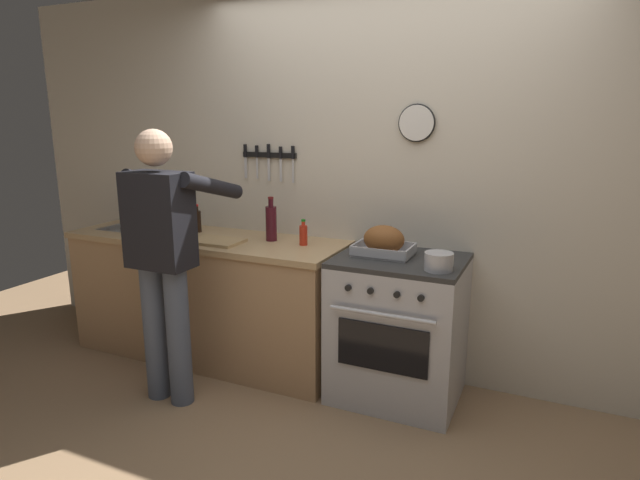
# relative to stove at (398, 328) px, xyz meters

# --- Properties ---
(ground_plane) EXTENTS (8.00, 8.00, 0.00)m
(ground_plane) POSITION_rel_stove_xyz_m (-0.22, -0.99, -0.45)
(ground_plane) COLOR #937251
(wall_back) EXTENTS (6.00, 0.13, 2.60)m
(wall_back) POSITION_rel_stove_xyz_m (-0.22, 0.36, 0.85)
(wall_back) COLOR beige
(wall_back) RESTS_ON ground
(counter_block) EXTENTS (2.03, 0.65, 0.90)m
(counter_block) POSITION_rel_stove_xyz_m (-1.43, 0.00, 0.01)
(counter_block) COLOR tan
(counter_block) RESTS_ON ground
(stove) EXTENTS (0.76, 0.67, 0.90)m
(stove) POSITION_rel_stove_xyz_m (0.00, 0.00, 0.00)
(stove) COLOR #BCBCC1
(stove) RESTS_ON ground
(person_cook) EXTENTS (0.51, 0.63, 1.66)m
(person_cook) POSITION_rel_stove_xyz_m (-1.27, -0.61, 0.50)
(person_cook) COLOR #4C566B
(person_cook) RESTS_ON ground
(roasting_pan) EXTENTS (0.35, 0.26, 0.18)m
(roasting_pan) POSITION_rel_stove_xyz_m (-0.11, 0.03, 0.53)
(roasting_pan) COLOR #B7B7BC
(roasting_pan) RESTS_ON stove
(saucepan) EXTENTS (0.16, 0.16, 0.10)m
(saucepan) POSITION_rel_stove_xyz_m (0.26, -0.16, 0.50)
(saucepan) COLOR #B7B7BC
(saucepan) RESTS_ON stove
(cutting_board) EXTENTS (0.36, 0.24, 0.02)m
(cutting_board) POSITION_rel_stove_xyz_m (-1.24, -0.13, 0.46)
(cutting_board) COLOR tan
(cutting_board) RESTS_ON counter_block
(bottle_soy_sauce) EXTENTS (0.06, 0.06, 0.21)m
(bottle_soy_sauce) POSITION_rel_stove_xyz_m (-1.55, 0.09, 0.53)
(bottle_soy_sauce) COLOR black
(bottle_soy_sauce) RESTS_ON counter_block
(bottle_hot_sauce) EXTENTS (0.05, 0.05, 0.17)m
(bottle_hot_sauce) POSITION_rel_stove_xyz_m (-0.67, 0.05, 0.52)
(bottle_hot_sauce) COLOR red
(bottle_hot_sauce) RESTS_ON counter_block
(bottle_wine_red) EXTENTS (0.08, 0.08, 0.30)m
(bottle_wine_red) POSITION_rel_stove_xyz_m (-0.93, 0.08, 0.58)
(bottle_wine_red) COLOR #47141E
(bottle_wine_red) RESTS_ON counter_block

